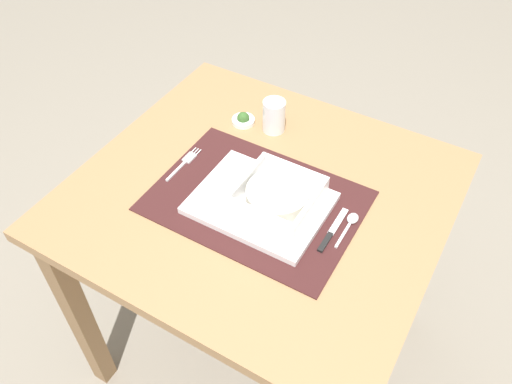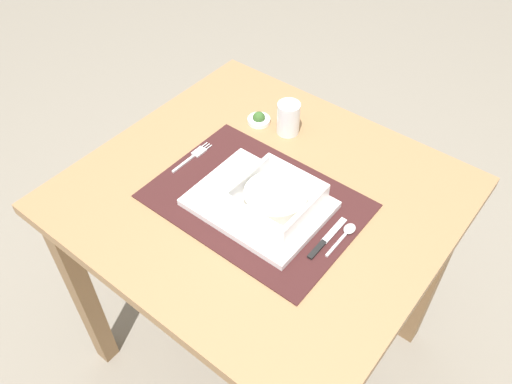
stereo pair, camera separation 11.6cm
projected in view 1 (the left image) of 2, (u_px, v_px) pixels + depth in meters
The scene contains 10 objects.
ground_plane at pixel (259, 342), 1.73m from camera, with size 6.00×6.00×0.00m, color gray.
dining_table at pixel (260, 222), 1.29m from camera, with size 0.84×0.77×0.73m.
placemat at pixel (256, 201), 1.18m from camera, with size 0.47×0.33×0.00m, color #381919.
serving_plate at pixel (260, 203), 1.17m from camera, with size 0.29×0.22×0.02m, color white.
porridge_bowl at pixel (278, 197), 1.14m from camera, with size 0.17×0.17×0.05m.
fork at pixel (186, 162), 1.27m from camera, with size 0.02×0.13×0.00m.
spoon at pixel (351, 222), 1.13m from camera, with size 0.02×0.11×0.01m.
butter_knife at pixel (332, 232), 1.11m from camera, with size 0.01×0.14×0.01m.
drinking_glass at pixel (274, 118), 1.34m from camera, with size 0.06×0.06×0.09m.
condiment_saucer at pixel (243, 120), 1.38m from camera, with size 0.06×0.06×0.03m.
Camera 1 is at (0.42, -0.73, 1.60)m, focal length 36.56 mm.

